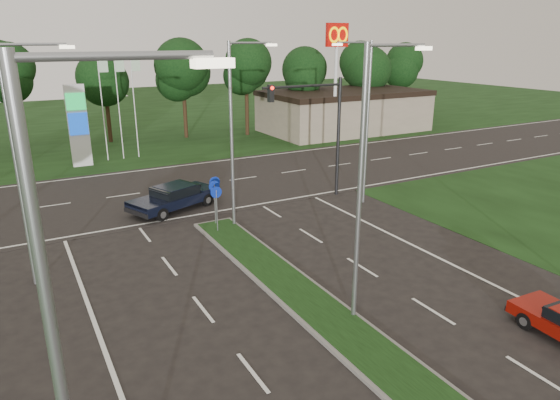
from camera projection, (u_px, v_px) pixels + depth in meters
verge_far at (91, 121)px, 57.48m from camera, size 160.00×50.00×0.02m
cross_road at (172, 189)px, 31.65m from camera, size 160.00×12.00×0.02m
median_kerb at (372, 354)px, 14.97m from camera, size 2.00×26.00×0.12m
commercial_building at (344, 111)px, 51.14m from camera, size 16.00×9.00×4.00m
streetlight_median_near at (366, 173)px, 15.55m from camera, size 2.53×0.22×9.00m
streetlight_median_far at (235, 126)px, 23.88m from camera, size 2.53×0.22×9.00m
streetlight_left_near at (76, 372)px, 6.28m from camera, size 2.53×0.22×9.00m
streetlight_left_far at (21, 155)px, 17.94m from camera, size 2.53×0.22×9.00m
streetlight_right_far at (365, 115)px, 27.47m from camera, size 2.53×0.22×9.00m
traffic_signal at (320, 120)px, 28.52m from camera, size 5.10×0.42×7.00m
median_signs at (215, 194)px, 24.79m from camera, size 1.16×1.76×2.38m
gas_pylon at (81, 123)px, 36.47m from camera, size 5.80×1.26×8.00m
mcdonalds_sign at (337, 52)px, 44.10m from camera, size 2.20×0.47×10.40m
treeline_far at (112, 66)px, 42.87m from camera, size 6.00×6.00×9.90m
navy_sedan at (174, 197)px, 27.63m from camera, size 5.40×3.77×1.37m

